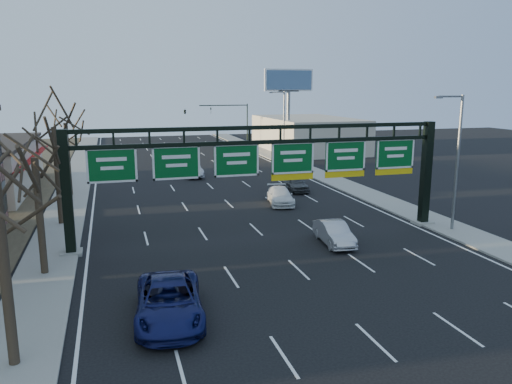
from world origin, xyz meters
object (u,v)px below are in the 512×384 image
object	(u,v)px
car_white_wagon	(280,196)
sign_gantry	(267,166)
car_silver_sedan	(334,233)
car_blue_suv	(169,301)

from	to	relation	value
car_white_wagon	sign_gantry	bearing A→B (deg)	-103.82
car_silver_sedan	car_blue_suv	bearing A→B (deg)	-140.61
car_blue_suv	car_white_wagon	size ratio (longest dim) A/B	1.25
sign_gantry	car_silver_sedan	distance (m)	5.84
sign_gantry	car_white_wagon	bearing A→B (deg)	65.82
sign_gantry	car_silver_sedan	size ratio (longest dim) A/B	5.87
car_silver_sedan	sign_gantry	bearing A→B (deg)	150.36
car_white_wagon	car_silver_sedan	bearing A→B (deg)	-81.62
sign_gantry	car_blue_suv	size ratio (longest dim) A/B	4.22
sign_gantry	car_blue_suv	bearing A→B (deg)	-126.68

